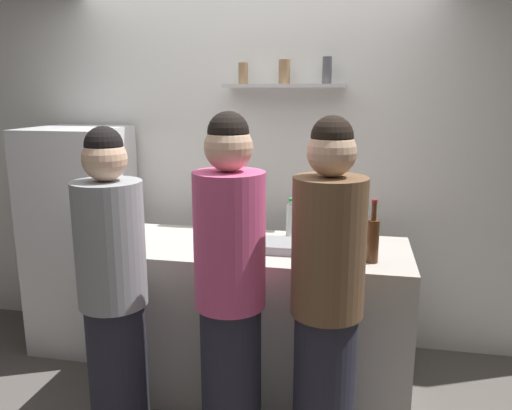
{
  "coord_description": "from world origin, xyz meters",
  "views": [
    {
      "loc": [
        0.74,
        -2.37,
        1.83
      ],
      "look_at": [
        0.16,
        0.49,
        1.18
      ],
      "focal_mm": 35.72,
      "sensor_mm": 36.0,
      "label": 1
    }
  ],
  "objects_px": {
    "water_bottle_plastic": "(292,220)",
    "wine_bottle_green_glass": "(234,225)",
    "person_pink_top": "(230,295)",
    "baking_pan": "(276,246)",
    "person_grey_hoodie": "(114,296)",
    "refrigerator": "(82,238)",
    "utensil_holder": "(337,237)",
    "wine_bottle_amber_glass": "(373,239)",
    "person_brown_jacket": "(327,303)"
  },
  "relations": [
    {
      "from": "wine_bottle_amber_glass",
      "to": "wine_bottle_green_glass",
      "type": "height_order",
      "value": "wine_bottle_amber_glass"
    },
    {
      "from": "wine_bottle_green_glass",
      "to": "water_bottle_plastic",
      "type": "relative_size",
      "value": 1.31
    },
    {
      "from": "baking_pan",
      "to": "person_brown_jacket",
      "type": "xyz_separation_m",
      "value": [
        0.33,
        -0.56,
        -0.09
      ]
    },
    {
      "from": "wine_bottle_amber_glass",
      "to": "person_pink_top",
      "type": "height_order",
      "value": "person_pink_top"
    },
    {
      "from": "wine_bottle_amber_glass",
      "to": "person_brown_jacket",
      "type": "bearing_deg",
      "value": -115.32
    },
    {
      "from": "refrigerator",
      "to": "water_bottle_plastic",
      "type": "xyz_separation_m",
      "value": [
        1.55,
        -0.13,
        0.25
      ]
    },
    {
      "from": "wine_bottle_green_glass",
      "to": "person_brown_jacket",
      "type": "relative_size",
      "value": 0.19
    },
    {
      "from": "wine_bottle_green_glass",
      "to": "water_bottle_plastic",
      "type": "xyz_separation_m",
      "value": [
        0.32,
        0.24,
        -0.01
      ]
    },
    {
      "from": "person_pink_top",
      "to": "person_grey_hoodie",
      "type": "height_order",
      "value": "person_pink_top"
    },
    {
      "from": "baking_pan",
      "to": "water_bottle_plastic",
      "type": "height_order",
      "value": "water_bottle_plastic"
    },
    {
      "from": "baking_pan",
      "to": "person_pink_top",
      "type": "xyz_separation_m",
      "value": [
        -0.13,
        -0.58,
        -0.08
      ]
    },
    {
      "from": "water_bottle_plastic",
      "to": "utensil_holder",
      "type": "bearing_deg",
      "value": -26.07
    },
    {
      "from": "person_pink_top",
      "to": "person_grey_hoodie",
      "type": "xyz_separation_m",
      "value": [
        -0.6,
        -0.03,
        -0.04
      ]
    },
    {
      "from": "person_pink_top",
      "to": "utensil_holder",
      "type": "bearing_deg",
      "value": 12.15
    },
    {
      "from": "water_bottle_plastic",
      "to": "refrigerator",
      "type": "bearing_deg",
      "value": 175.01
    },
    {
      "from": "refrigerator",
      "to": "person_brown_jacket",
      "type": "distance_m",
      "value": 2.07
    },
    {
      "from": "person_pink_top",
      "to": "refrigerator",
      "type": "bearing_deg",
      "value": 99.32
    },
    {
      "from": "wine_bottle_green_glass",
      "to": "person_brown_jacket",
      "type": "distance_m",
      "value": 0.87
    },
    {
      "from": "wine_bottle_amber_glass",
      "to": "wine_bottle_green_glass",
      "type": "bearing_deg",
      "value": 168.67
    },
    {
      "from": "refrigerator",
      "to": "baking_pan",
      "type": "xyz_separation_m",
      "value": [
        1.49,
        -0.42,
        0.16
      ]
    },
    {
      "from": "wine_bottle_green_glass",
      "to": "person_pink_top",
      "type": "relative_size",
      "value": 0.19
    },
    {
      "from": "wine_bottle_amber_glass",
      "to": "baking_pan",
      "type": "bearing_deg",
      "value": 167.9
    },
    {
      "from": "utensil_holder",
      "to": "person_pink_top",
      "type": "xyz_separation_m",
      "value": [
        -0.47,
        -0.72,
        -0.12
      ]
    },
    {
      "from": "wine_bottle_green_glass",
      "to": "person_grey_hoodie",
      "type": "bearing_deg",
      "value": -125.79
    },
    {
      "from": "water_bottle_plastic",
      "to": "person_pink_top",
      "type": "xyz_separation_m",
      "value": [
        -0.19,
        -0.86,
        -0.17
      ]
    },
    {
      "from": "refrigerator",
      "to": "wine_bottle_amber_glass",
      "type": "distance_m",
      "value": 2.12
    },
    {
      "from": "wine_bottle_amber_glass",
      "to": "water_bottle_plastic",
      "type": "xyz_separation_m",
      "value": [
        -0.48,
        0.4,
        -0.02
      ]
    },
    {
      "from": "utensil_holder",
      "to": "water_bottle_plastic",
      "type": "distance_m",
      "value": 0.32
    },
    {
      "from": "water_bottle_plastic",
      "to": "wine_bottle_green_glass",
      "type": "bearing_deg",
      "value": -143.45
    },
    {
      "from": "utensil_holder",
      "to": "person_grey_hoodie",
      "type": "relative_size",
      "value": 0.12
    },
    {
      "from": "water_bottle_plastic",
      "to": "person_grey_hoodie",
      "type": "relative_size",
      "value": 0.15
    },
    {
      "from": "baking_pan",
      "to": "water_bottle_plastic",
      "type": "distance_m",
      "value": 0.3
    },
    {
      "from": "baking_pan",
      "to": "person_grey_hoodie",
      "type": "distance_m",
      "value": 0.95
    },
    {
      "from": "wine_bottle_green_glass",
      "to": "person_grey_hoodie",
      "type": "xyz_separation_m",
      "value": [
        -0.47,
        -0.65,
        -0.23
      ]
    },
    {
      "from": "refrigerator",
      "to": "baking_pan",
      "type": "distance_m",
      "value": 1.55
    },
    {
      "from": "person_pink_top",
      "to": "person_brown_jacket",
      "type": "xyz_separation_m",
      "value": [
        0.46,
        0.02,
        -0.01
      ]
    },
    {
      "from": "baking_pan",
      "to": "wine_bottle_amber_glass",
      "type": "xyz_separation_m",
      "value": [
        0.54,
        -0.12,
        0.11
      ]
    },
    {
      "from": "water_bottle_plastic",
      "to": "person_grey_hoodie",
      "type": "xyz_separation_m",
      "value": [
        -0.79,
        -0.88,
        -0.21
      ]
    },
    {
      "from": "refrigerator",
      "to": "person_pink_top",
      "type": "relative_size",
      "value": 0.91
    },
    {
      "from": "person_brown_jacket",
      "to": "person_grey_hoodie",
      "type": "height_order",
      "value": "person_brown_jacket"
    },
    {
      "from": "utensil_holder",
      "to": "wine_bottle_amber_glass",
      "type": "distance_m",
      "value": 0.33
    },
    {
      "from": "wine_bottle_green_glass",
      "to": "person_pink_top",
      "type": "distance_m",
      "value": 0.66
    },
    {
      "from": "wine_bottle_amber_glass",
      "to": "person_brown_jacket",
      "type": "xyz_separation_m",
      "value": [
        -0.21,
        -0.45,
        -0.2
      ]
    },
    {
      "from": "person_brown_jacket",
      "to": "person_grey_hoodie",
      "type": "xyz_separation_m",
      "value": [
        -1.06,
        -0.04,
        -0.03
      ]
    },
    {
      "from": "baking_pan",
      "to": "utensil_holder",
      "type": "distance_m",
      "value": 0.37
    },
    {
      "from": "person_brown_jacket",
      "to": "wine_bottle_amber_glass",
      "type": "bearing_deg",
      "value": 28.14
    },
    {
      "from": "refrigerator",
      "to": "wine_bottle_amber_glass",
      "type": "xyz_separation_m",
      "value": [
        2.03,
        -0.53,
        0.27
      ]
    },
    {
      "from": "baking_pan",
      "to": "utensil_holder",
      "type": "xyz_separation_m",
      "value": [
        0.34,
        0.14,
        0.03
      ]
    },
    {
      "from": "person_pink_top",
      "to": "baking_pan",
      "type": "bearing_deg",
      "value": 32.85
    },
    {
      "from": "utensil_holder",
      "to": "wine_bottle_green_glass",
      "type": "xyz_separation_m",
      "value": [
        -0.6,
        -0.1,
        0.07
      ]
    }
  ]
}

